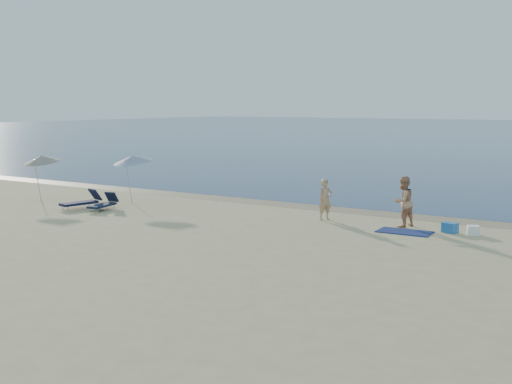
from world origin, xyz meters
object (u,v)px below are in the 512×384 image
(person_right, at_px, (403,202))
(umbrella_near, at_px, (133,159))
(person_left, at_px, (325,200))
(blue_cooler, at_px, (450,228))

(person_right, distance_m, umbrella_near, 12.51)
(person_right, xyz_separation_m, umbrella_near, (-12.43, -0.88, 1.07))
(person_left, height_order, umbrella_near, umbrella_near)
(person_left, height_order, person_right, person_right)
(person_left, xyz_separation_m, person_right, (3.01, 0.28, 0.13))
(person_right, height_order, umbrella_near, umbrella_near)
(person_left, height_order, blue_cooler, person_left)
(person_left, distance_m, umbrella_near, 9.51)
(person_right, bearing_deg, umbrella_near, -62.64)
(person_left, bearing_deg, person_right, -55.10)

